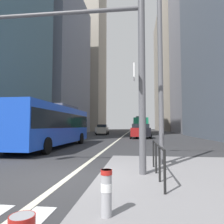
# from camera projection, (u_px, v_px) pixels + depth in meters

# --- Properties ---
(ground_plane) EXTENTS (160.00, 160.00, 0.00)m
(ground_plane) POSITION_uv_depth(u_px,v_px,m) (119.00, 139.00, 26.41)
(ground_plane) COLOR #303033
(lane_centre_line) EXTENTS (0.20, 80.00, 0.01)m
(lane_centre_line) POSITION_uv_depth(u_px,v_px,m) (124.00, 135.00, 36.32)
(lane_centre_line) COLOR beige
(lane_centre_line) RESTS_ON ground
(office_tower_left_mid) EXTENTS (10.80, 22.06, 32.86)m
(office_tower_left_mid) POSITION_uv_depth(u_px,v_px,m) (57.00, 62.00, 47.47)
(office_tower_left_mid) COLOR slate
(office_tower_left_mid) RESTS_ON ground
(office_tower_left_far) EXTENTS (13.63, 16.75, 54.27)m
(office_tower_left_far) POSITION_uv_depth(u_px,v_px,m) (84.00, 54.00, 72.44)
(office_tower_left_far) COLOR gray
(office_tower_left_far) RESTS_ON ground
(office_tower_right_mid) EXTENTS (10.06, 18.36, 48.27)m
(office_tower_right_mid) POSITION_uv_depth(u_px,v_px,m) (196.00, 35.00, 51.01)
(office_tower_right_mid) COLOR gray
(office_tower_right_mid) RESTS_ON ground
(office_tower_right_far) EXTENTS (13.98, 25.21, 42.52)m
(office_tower_right_far) POSITION_uv_depth(u_px,v_px,m) (177.00, 72.00, 75.13)
(office_tower_right_far) COLOR gray
(office_tower_right_far) RESTS_ON ground
(city_bus_blue_oncoming) EXTENTS (2.76, 11.37, 3.40)m
(city_bus_blue_oncoming) POSITION_uv_depth(u_px,v_px,m) (53.00, 124.00, 15.85)
(city_bus_blue_oncoming) COLOR blue
(city_bus_blue_oncoming) RESTS_ON ground
(city_bus_red_receding) EXTENTS (2.86, 11.73, 3.40)m
(city_bus_red_receding) POSITION_uv_depth(u_px,v_px,m) (141.00, 125.00, 40.19)
(city_bus_red_receding) COLOR #198456
(city_bus_red_receding) RESTS_ON ground
(city_bus_red_distant) EXTENTS (2.81, 10.61, 3.40)m
(city_bus_red_distant) POSITION_uv_depth(u_px,v_px,m) (139.00, 125.00, 62.71)
(city_bus_red_distant) COLOR red
(city_bus_red_distant) RESTS_ON ground
(car_oncoming_mid) EXTENTS (2.16, 4.12, 1.94)m
(car_oncoming_mid) POSITION_uv_depth(u_px,v_px,m) (103.00, 130.00, 38.52)
(car_oncoming_mid) COLOR #B2A899
(car_oncoming_mid) RESTS_ON ground
(car_receding_near) EXTENTS (2.13, 4.62, 1.94)m
(car_receding_near) POSITION_uv_depth(u_px,v_px,m) (138.00, 131.00, 27.69)
(car_receding_near) COLOR maroon
(car_receding_near) RESTS_ON ground
(car_receding_far) EXTENTS (2.10, 4.61, 1.94)m
(car_receding_far) POSITION_uv_depth(u_px,v_px,m) (143.00, 131.00, 27.84)
(car_receding_far) COLOR black
(car_receding_far) RESTS_ON ground
(car_oncoming_far) EXTENTS (2.12, 4.25, 1.94)m
(car_oncoming_far) POSITION_uv_depth(u_px,v_px,m) (101.00, 129.00, 43.75)
(car_oncoming_far) COLOR silver
(car_oncoming_far) RESTS_ON ground
(traffic_signal_gantry) EXTENTS (6.62, 0.65, 6.00)m
(traffic_signal_gantry) POSITION_uv_depth(u_px,v_px,m) (75.00, 52.00, 6.94)
(traffic_signal_gantry) COLOR #515156
(traffic_signal_gantry) RESTS_ON median_island
(street_lamp_post) EXTENTS (5.50, 0.32, 8.00)m
(street_lamp_post) POSITION_uv_depth(u_px,v_px,m) (160.00, 39.00, 8.54)
(street_lamp_post) COLOR #56565B
(street_lamp_post) RESTS_ON median_island
(bollard_left) EXTENTS (0.20, 0.20, 0.77)m
(bollard_left) POSITION_uv_depth(u_px,v_px,m) (106.00, 190.00, 3.43)
(bollard_left) COLOR #99999E
(bollard_left) RESTS_ON median_island
(pedestrian_railing) EXTENTS (0.06, 3.10, 0.98)m
(pedestrian_railing) POSITION_uv_depth(u_px,v_px,m) (158.00, 154.00, 6.08)
(pedestrian_railing) COLOR black
(pedestrian_railing) RESTS_ON median_island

